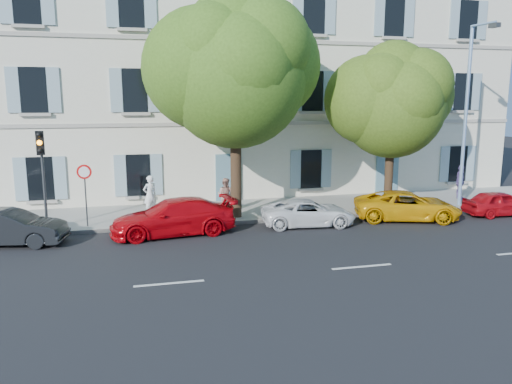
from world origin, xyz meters
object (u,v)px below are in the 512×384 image
object	(u,v)px
tree_left	(235,77)
street_lamp	(469,106)
car_red_coupe	(173,217)
road_sign	(85,182)
car_yellow_supercar	(407,206)
traffic_light	(42,159)
car_red_hatchback	(500,203)
pedestrian_b	(225,195)
tree_right	(392,106)
car_dark_sedan	(10,228)
pedestrian_a	(150,195)
pedestrian_c	(460,182)
car_white_coupe	(309,213)

from	to	relation	value
tree_left	street_lamp	distance (m)	11.13
car_red_coupe	road_sign	size ratio (longest dim) A/B	1.92
car_yellow_supercar	car_red_coupe	bearing A→B (deg)	107.05
traffic_light	tree_left	bearing A→B (deg)	2.72
car_red_hatchback	pedestrian_b	world-z (taller)	pedestrian_b
car_red_hatchback	street_lamp	xyz separation A→B (m)	(-0.70, 1.76, 4.33)
traffic_light	road_sign	world-z (taller)	traffic_light
tree_right	traffic_light	world-z (taller)	tree_right
car_dark_sedan	tree_right	world-z (taller)	tree_right
road_sign	pedestrian_a	xyz separation A→B (m)	(2.56, 1.45, -0.93)
traffic_light	road_sign	xyz separation A→B (m)	(1.50, 0.18, -0.99)
car_yellow_supercar	car_red_hatchback	distance (m)	4.53
car_dark_sedan	traffic_light	size ratio (longest dim) A/B	1.01
pedestrian_c	pedestrian_a	bearing A→B (deg)	109.47
traffic_light	pedestrian_b	size ratio (longest dim) A/B	2.46
tree_left	car_white_coupe	bearing A→B (deg)	-31.61
car_red_hatchback	car_dark_sedan	bearing A→B (deg)	91.36
tree_right	traffic_light	size ratio (longest dim) A/B	1.91
street_lamp	pedestrian_b	bearing A→B (deg)	173.66
street_lamp	pedestrian_c	distance (m)	4.17
street_lamp	car_red_hatchback	bearing A→B (deg)	-68.24
car_red_hatchback	tree_left	xyz separation A→B (m)	(-11.77, 2.05, 5.53)
car_yellow_supercar	car_red_hatchback	xyz separation A→B (m)	(4.52, -0.29, -0.06)
car_white_coupe	traffic_light	xyz separation A→B (m)	(-10.39, 1.31, 2.40)
car_dark_sedan	car_yellow_supercar	xyz separation A→B (m)	(15.94, 0.00, -0.01)
car_dark_sedan	car_red_coupe	world-z (taller)	car_red_coupe
car_yellow_supercar	tree_right	world-z (taller)	tree_right
car_red_hatchback	traffic_light	bearing A→B (deg)	87.21
street_lamp	pedestrian_a	bearing A→B (deg)	173.96
pedestrian_b	car_red_hatchback	bearing A→B (deg)	-159.52
car_red_coupe	pedestrian_b	world-z (taller)	pedestrian_b
tree_right	street_lamp	world-z (taller)	street_lamp
car_red_hatchback	street_lamp	world-z (taller)	street_lamp
tree_right	car_red_hatchback	bearing A→B (deg)	-26.92
street_lamp	pedestrian_a	world-z (taller)	street_lamp
street_lamp	pedestrian_b	world-z (taller)	street_lamp
car_dark_sedan	car_white_coupe	distance (m)	11.42
car_yellow_supercar	car_dark_sedan	bearing A→B (deg)	107.25
street_lamp	pedestrian_b	xyz separation A→B (m)	(-11.36, 1.26, -3.96)
pedestrian_c	pedestrian_b	bearing A→B (deg)	110.62
tree_left	tree_right	size ratio (longest dim) A/B	1.25
tree_left	car_red_coupe	bearing A→B (deg)	-148.90
pedestrian_c	traffic_light	bearing A→B (deg)	114.39
car_white_coupe	pedestrian_c	distance (m)	9.60
car_yellow_supercar	tree_left	bearing A→B (deg)	93.59
car_white_coupe	road_sign	xyz separation A→B (m)	(-8.89, 1.49, 1.41)
car_yellow_supercar	tree_left	xyz separation A→B (m)	(-7.25, 1.76, 5.47)
traffic_light	pedestrian_c	xyz separation A→B (m)	(19.59, 1.42, -1.91)
car_dark_sedan	car_yellow_supercar	world-z (taller)	car_dark_sedan
pedestrian_c	car_red_hatchback	bearing A→B (deg)	-162.44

